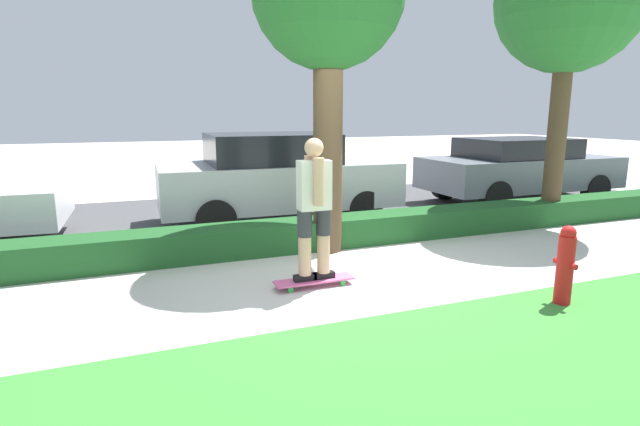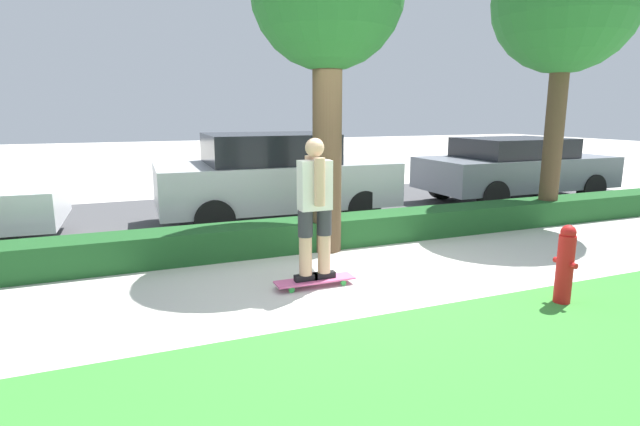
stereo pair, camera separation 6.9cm
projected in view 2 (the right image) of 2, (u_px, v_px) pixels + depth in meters
name	position (u px, v px, depth m)	size (l,w,h in m)	color
ground_plane	(355.00, 281.00, 5.86)	(60.00, 60.00, 0.00)	beige
street_asphalt	(260.00, 214.00, 9.68)	(18.25, 5.00, 0.01)	#474749
hedge_row	(307.00, 234.00, 7.27)	(18.25, 0.60, 0.42)	#1E5123
skateboard	(315.00, 280.00, 5.68)	(0.92, 0.24, 0.08)	#DB5B93
skater_person	(315.00, 206.00, 5.51)	(0.49, 0.41, 1.60)	black
tree_mid	(328.00, 0.00, 6.51)	(2.03, 2.03, 4.52)	brown
tree_far	(566.00, 2.00, 8.20)	(2.39, 2.39, 4.97)	brown
parked_car_middle	(274.00, 177.00, 8.90)	(4.17, 2.07, 1.58)	#B7B7BC
parked_car_rear	(515.00, 168.00, 10.94)	(4.27, 1.92, 1.40)	slate
fire_hydrant	(565.00, 264.00, 5.12)	(0.17, 0.27, 0.83)	red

